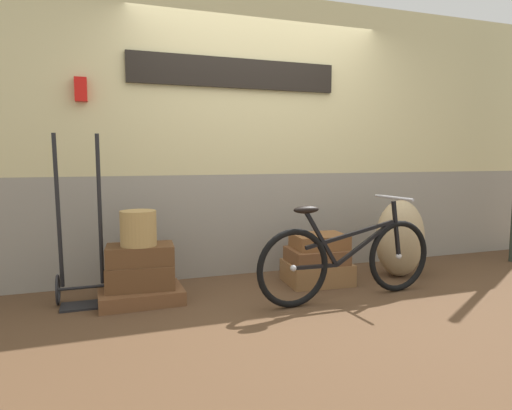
# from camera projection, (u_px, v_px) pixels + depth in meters

# --- Properties ---
(ground) EXTENTS (9.51, 5.20, 0.06)m
(ground) POSITION_uv_depth(u_px,v_px,m) (290.00, 297.00, 3.81)
(ground) COLOR #513823
(station_building) EXTENTS (7.51, 0.74, 2.73)m
(station_building) POSITION_uv_depth(u_px,v_px,m) (258.00, 137.00, 4.46)
(station_building) COLOR gray
(station_building) RESTS_ON ground
(suitcase_0) EXTENTS (0.66, 0.45, 0.11)m
(suitcase_0) POSITION_uv_depth(u_px,v_px,m) (141.00, 295.00, 3.57)
(suitcase_0) COLOR brown
(suitcase_0) RESTS_ON ground
(suitcase_1) EXTENTS (0.56, 0.38, 0.19)m
(suitcase_1) POSITION_uv_depth(u_px,v_px,m) (141.00, 276.00, 3.58)
(suitcase_1) COLOR brown
(suitcase_1) RESTS_ON suitcase_0
(suitcase_2) EXTENTS (0.55, 0.36, 0.16)m
(suitcase_2) POSITION_uv_depth(u_px,v_px,m) (140.00, 254.00, 3.58)
(suitcase_2) COLOR brown
(suitcase_2) RESTS_ON suitcase_1
(suitcase_3) EXTENTS (0.61, 0.51, 0.20)m
(suitcase_3) POSITION_uv_depth(u_px,v_px,m) (317.00, 272.00, 4.13)
(suitcase_3) COLOR olive
(suitcase_3) RESTS_ON ground
(suitcase_4) EXTENTS (0.53, 0.46, 0.13)m
(suitcase_4) POSITION_uv_depth(u_px,v_px,m) (316.00, 256.00, 4.09)
(suitcase_4) COLOR brown
(suitcase_4) RESTS_ON suitcase_3
(suitcase_5) EXTENTS (0.51, 0.41, 0.13)m
(suitcase_5) POSITION_uv_depth(u_px,v_px,m) (319.00, 241.00, 4.11)
(suitcase_5) COLOR brown
(suitcase_5) RESTS_ON suitcase_4
(wicker_basket) EXTENTS (0.29, 0.29, 0.28)m
(wicker_basket) POSITION_uv_depth(u_px,v_px,m) (138.00, 228.00, 3.54)
(wicker_basket) COLOR #A8844C
(wicker_basket) RESTS_ON suitcase_2
(luggage_trolley) EXTENTS (0.39, 0.34, 1.35)m
(luggage_trolley) POSITION_uv_depth(u_px,v_px,m) (81.00, 260.00, 3.52)
(luggage_trolley) COLOR black
(luggage_trolley) RESTS_ON ground
(burlap_sack) EXTENTS (0.49, 0.41, 0.75)m
(burlap_sack) POSITION_uv_depth(u_px,v_px,m) (400.00, 238.00, 4.33)
(burlap_sack) COLOR tan
(burlap_sack) RESTS_ON ground
(bicycle) EXTENTS (1.66, 0.46, 0.84)m
(bicycle) POSITION_uv_depth(u_px,v_px,m) (348.00, 259.00, 3.63)
(bicycle) COLOR black
(bicycle) RESTS_ON ground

